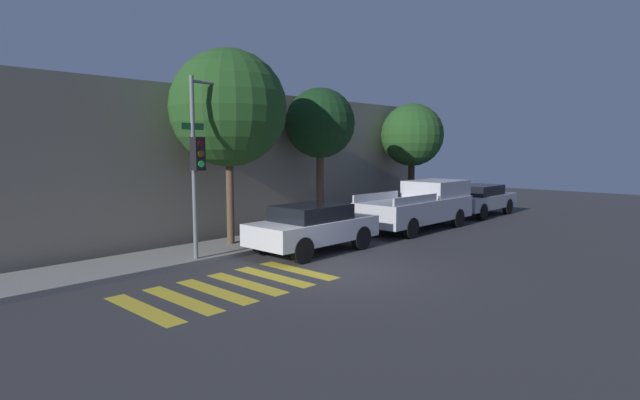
% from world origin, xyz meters
% --- Properties ---
extents(ground_plane, '(60.00, 60.00, 0.00)m').
position_xyz_m(ground_plane, '(0.00, 0.00, 0.00)').
color(ground_plane, '#333335').
extents(sidewalk, '(26.00, 2.30, 0.14)m').
position_xyz_m(sidewalk, '(0.00, 4.35, 0.07)').
color(sidewalk, gray).
rests_on(sidewalk, ground).
extents(building_row, '(26.00, 6.00, 5.23)m').
position_xyz_m(building_row, '(0.00, 8.90, 2.62)').
color(building_row, gray).
rests_on(building_row, ground).
extents(crosswalk, '(4.78, 2.60, 0.00)m').
position_xyz_m(crosswalk, '(-2.79, 0.80, 0.00)').
color(crosswalk, gold).
rests_on(crosswalk, ground).
extents(traffic_light_pole, '(2.20, 0.56, 5.15)m').
position_xyz_m(traffic_light_pole, '(-1.60, 3.37, 3.40)').
color(traffic_light_pole, slate).
rests_on(traffic_light_pole, ground).
extents(sedan_near_corner, '(4.26, 1.87, 1.48)m').
position_xyz_m(sedan_near_corner, '(1.30, 2.10, 0.80)').
color(sedan_near_corner, silver).
rests_on(sedan_near_corner, ground).
extents(pickup_truck, '(5.57, 2.03, 1.87)m').
position_xyz_m(pickup_truck, '(7.45, 2.10, 0.96)').
color(pickup_truck, '#BCBCC1').
rests_on(pickup_truck, ground).
extents(sedan_middle, '(4.51, 1.74, 1.46)m').
position_xyz_m(sedan_middle, '(12.73, 2.10, 0.79)').
color(sedan_middle, '#B7BABF').
rests_on(sedan_middle, ground).
extents(tree_near_corner, '(3.67, 3.67, 6.29)m').
position_xyz_m(tree_near_corner, '(0.02, 4.54, 4.44)').
color(tree_near_corner, brown).
rests_on(tree_near_corner, ground).
extents(tree_midblock, '(2.63, 2.63, 5.45)m').
position_xyz_m(tree_midblock, '(4.24, 4.54, 4.10)').
color(tree_midblock, brown).
rests_on(tree_midblock, ground).
extents(tree_far_end, '(2.92, 2.92, 5.28)m').
position_xyz_m(tree_far_end, '(10.57, 4.54, 3.79)').
color(tree_far_end, '#42301E').
rests_on(tree_far_end, ground).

